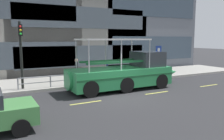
% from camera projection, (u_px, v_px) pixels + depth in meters
% --- Properties ---
extents(ground_plane, '(120.00, 120.00, 0.00)m').
position_uv_depth(ground_plane, '(119.00, 95.00, 14.06)').
color(ground_plane, '#2B2B2D').
extents(sidewalk, '(32.00, 4.80, 0.18)m').
position_uv_depth(sidewalk, '(84.00, 79.00, 18.93)').
color(sidewalk, '#99968E').
rests_on(sidewalk, ground_plane).
extents(curb_edge, '(32.00, 0.18, 0.18)m').
position_uv_depth(curb_edge, '(97.00, 85.00, 16.76)').
color(curb_edge, '#B2ADA3').
rests_on(curb_edge, ground_plane).
extents(lane_centreline, '(25.80, 0.12, 0.01)m').
position_uv_depth(lane_centreline, '(124.00, 97.00, 13.47)').
color(lane_centreline, '#DBD64C').
rests_on(lane_centreline, ground_plane).
extents(curb_guardrail, '(12.25, 0.09, 0.77)m').
position_uv_depth(curb_guardrail, '(105.00, 75.00, 17.34)').
color(curb_guardrail, gray).
rests_on(curb_guardrail, sidewalk).
extents(traffic_light_pole, '(0.24, 0.46, 4.28)m').
position_uv_depth(traffic_light_pole, '(21.00, 49.00, 14.60)').
color(traffic_light_pole, black).
rests_on(traffic_light_pole, sidewalk).
extents(parking_sign, '(0.60, 0.12, 2.58)m').
position_uv_depth(parking_sign, '(158.00, 55.00, 20.27)').
color(parking_sign, '#4C4F54').
rests_on(parking_sign, sidewalk).
extents(duck_tour_boat, '(8.70, 2.51, 3.39)m').
position_uv_depth(duck_tour_boat, '(126.00, 73.00, 15.71)').
color(duck_tour_boat, '#2D9351').
rests_on(duck_tour_boat, ground_plane).
extents(pedestrian_near_bow, '(0.35, 0.42, 1.75)m').
position_uv_depth(pedestrian_near_bow, '(137.00, 64.00, 19.79)').
color(pedestrian_near_bow, '#1E2338').
rests_on(pedestrian_near_bow, sidewalk).
extents(pedestrian_mid_left, '(0.27, 0.42, 1.56)m').
position_uv_depth(pedestrian_mid_left, '(107.00, 68.00, 18.25)').
color(pedestrian_mid_left, black).
rests_on(pedestrian_mid_left, sidewalk).
extents(pedestrian_mid_right, '(0.29, 0.47, 1.73)m').
position_uv_depth(pedestrian_mid_right, '(77.00, 68.00, 17.40)').
color(pedestrian_mid_right, '#47423D').
rests_on(pedestrian_mid_right, sidewalk).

